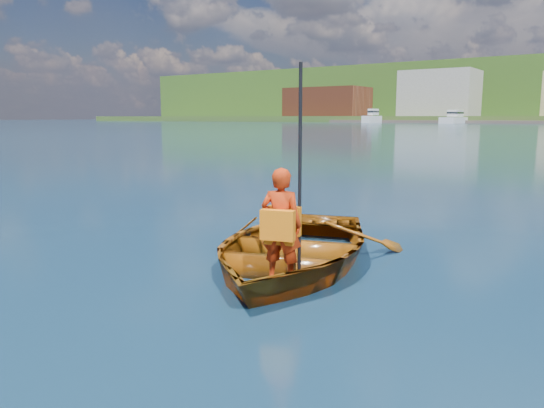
# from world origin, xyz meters

# --- Properties ---
(ground) EXTENTS (600.00, 600.00, 0.00)m
(ground) POSITION_xyz_m (0.00, 0.00, 0.00)
(ground) COLOR #0E233B
(ground) RESTS_ON ground
(rowboat) EXTENTS (3.43, 4.11, 0.73)m
(rowboat) POSITION_xyz_m (-0.59, 0.48, 0.22)
(rowboat) COLOR brown
(rowboat) RESTS_ON ground
(child_paddler) EXTENTS (0.48, 0.42, 2.17)m
(child_paddler) POSITION_xyz_m (-0.19, -0.33, 0.69)
(child_paddler) COLOR #BA2A0A
(child_paddler) RESTS_ON ground
(hillside_trees) EXTENTS (239.77, 77.81, 24.23)m
(hillside_trees) POSITION_xyz_m (-32.81, 242.26, 19.11)
(hillside_trees) COLOR #382314
(hillside_trees) RESTS_ON ground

